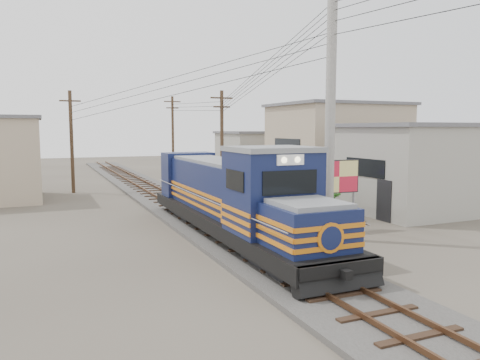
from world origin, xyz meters
name	(u,v)px	position (x,y,z in m)	size (l,w,h in m)	color
ground	(243,244)	(0.00, 0.00, 0.00)	(120.00, 120.00, 0.00)	#473F35
ballast	(174,204)	(0.00, 10.00, 0.08)	(3.60, 70.00, 0.16)	#595651
track	(174,201)	(0.00, 10.00, 0.26)	(1.15, 70.00, 0.12)	#51331E
locomotive	(233,199)	(0.00, 1.00, 1.63)	(2.73, 14.83, 3.67)	black
utility_pole_main	(330,114)	(3.50, -0.50, 5.00)	(0.40, 0.40, 10.00)	#9E9B93
wooden_pole_mid	(222,140)	(4.50, 14.00, 3.68)	(1.60, 0.24, 7.00)	#4C3826
wooden_pole_far	(173,134)	(4.80, 28.00, 3.93)	(1.60, 0.24, 7.50)	#4C3826
wooden_pole_left	(72,140)	(-5.00, 18.00, 3.68)	(1.60, 0.24, 7.00)	#4C3826
power_lines	(177,69)	(-0.14, 8.49, 7.56)	(9.65, 19.00, 3.30)	black
shophouse_front	(418,168)	(11.50, 3.00, 2.36)	(7.35, 6.30, 4.70)	gray
shophouse_mid	(336,147)	(12.50, 12.00, 3.11)	(8.40, 7.35, 6.20)	tan
shophouse_back	(258,154)	(11.00, 22.00, 2.11)	(6.30, 6.30, 4.20)	gray
billboard	(338,179)	(4.84, 0.76, 2.26)	(1.99, 0.17, 3.08)	#99999E
market_umbrella	(314,172)	(5.33, 3.48, 2.32)	(2.85, 2.85, 2.64)	black
vendor	(326,192)	(7.73, 6.03, 0.87)	(0.63, 0.41, 1.73)	black
plant_nursery	(305,208)	(4.90, 3.64, 0.50)	(3.59, 3.21, 1.14)	#2A631C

